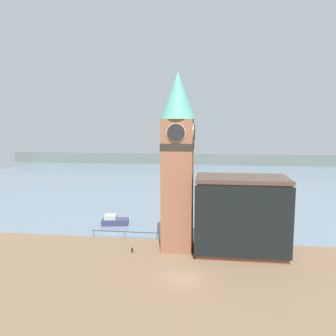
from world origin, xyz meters
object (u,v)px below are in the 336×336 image
(clock_tower, at_px, (178,157))
(pier_building, at_px, (241,215))
(boat_near, at_px, (114,221))
(mooring_bollard_near, at_px, (132,250))

(clock_tower, xyz_separation_m, pier_building, (8.42, -0.47, -7.53))
(boat_near, xyz_separation_m, mooring_bollard_near, (6.05, -11.92, -0.29))
(clock_tower, height_order, mooring_bollard_near, clock_tower)
(pier_building, relative_size, boat_near, 2.49)
(boat_near, distance_m, mooring_bollard_near, 13.37)
(pier_building, distance_m, mooring_bollard_near, 15.11)
(pier_building, height_order, mooring_bollard_near, pier_building)
(boat_near, relative_size, mooring_bollard_near, 6.78)
(clock_tower, relative_size, pier_building, 2.01)
(clock_tower, distance_m, pier_building, 11.31)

